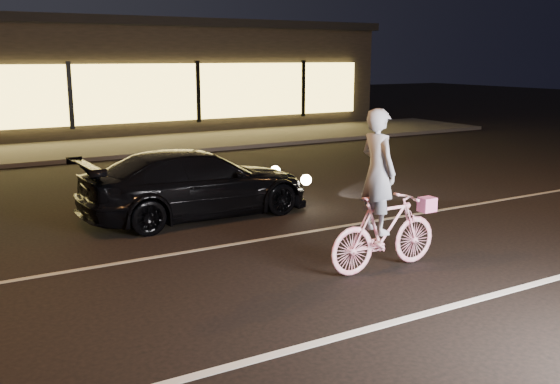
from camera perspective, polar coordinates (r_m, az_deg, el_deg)
ground at (r=8.26m, az=4.22°, el=-7.95°), size 90.00×90.00×0.00m
lane_stripe_near at (r=7.17m, az=11.13°, el=-11.39°), size 60.00×0.12×0.01m
lane_stripe_far at (r=9.89m, az=-2.35°, el=-4.47°), size 60.00×0.10×0.01m
sidewalk at (r=20.07m, az=-17.25°, el=3.75°), size 30.00×4.00×0.12m
storefront at (r=25.73m, az=-20.66°, el=9.96°), size 25.40×8.42×4.20m
cyclist at (r=8.48m, az=9.38°, el=-2.01°), size 1.75×0.60×2.20m
sedan at (r=11.34m, az=-7.60°, el=0.79°), size 4.27×1.84×1.22m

